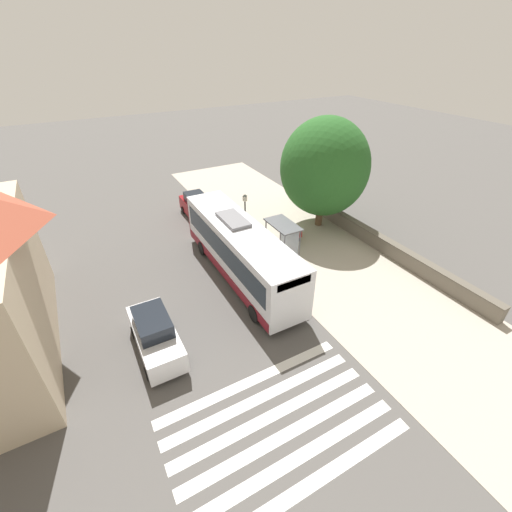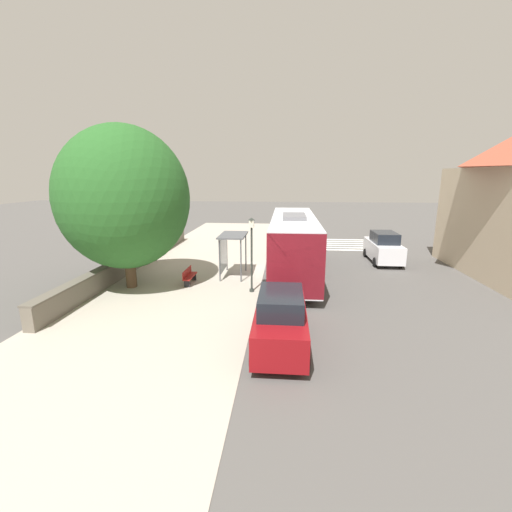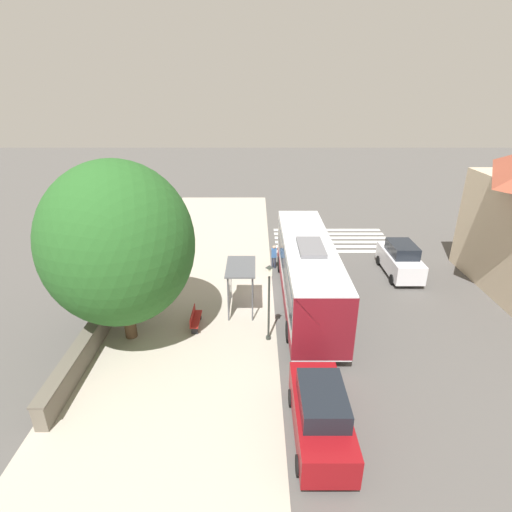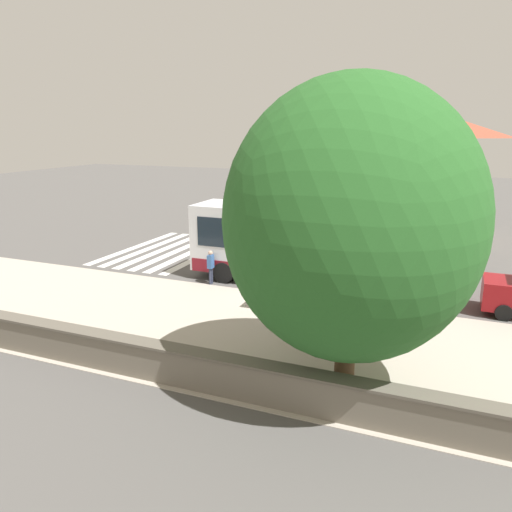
% 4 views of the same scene
% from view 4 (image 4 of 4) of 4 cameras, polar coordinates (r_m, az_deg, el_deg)
% --- Properties ---
extents(ground_plane, '(120.00, 120.00, 0.00)m').
position_cam_4_polar(ground_plane, '(22.05, 3.46, -4.47)').
color(ground_plane, '#514F4C').
rests_on(ground_plane, ground).
extents(sidewalk_plaza, '(9.00, 44.00, 0.02)m').
position_cam_4_polar(sidewalk_plaza, '(18.12, -1.22, -8.77)').
color(sidewalk_plaza, '#ADA393').
rests_on(sidewalk_plaza, ground).
extents(crosswalk_stripes, '(9.00, 5.25, 0.01)m').
position_cam_4_polar(crosswalk_stripes, '(30.20, -9.89, 0.62)').
color(crosswalk_stripes, silver).
rests_on(crosswalk_stripes, ground).
extents(stone_wall, '(0.60, 20.00, 1.12)m').
position_cam_4_polar(stone_wall, '(14.62, -7.72, -12.53)').
color(stone_wall, '#6B6356').
rests_on(stone_wall, ground).
extents(background_building, '(6.91, 12.44, 9.38)m').
position_cam_4_polar(background_building, '(35.95, 13.17, 10.48)').
color(background_building, '#C6B293').
rests_on(background_building, ground).
extents(bus, '(2.71, 11.74, 3.81)m').
position_cam_4_polar(bus, '(22.92, 6.89, 1.31)').
color(bus, silver).
rests_on(bus, ground).
extents(bus_shelter, '(1.53, 2.71, 2.57)m').
position_cam_4_polar(bus_shelter, '(19.22, 5.91, -0.89)').
color(bus_shelter, '#515459').
rests_on(bus_shelter, ground).
extents(pedestrian, '(0.34, 0.22, 1.62)m').
position_cam_4_polar(pedestrian, '(23.36, -5.20, -0.98)').
color(pedestrian, '#2D3347').
rests_on(pedestrian, ground).
extents(bench, '(0.40, 1.67, 0.88)m').
position_cam_4_polar(bench, '(17.39, 9.43, -8.35)').
color(bench, maroon).
rests_on(bench, ground).
extents(street_lamp_near, '(0.28, 0.28, 3.93)m').
position_cam_4_polar(street_lamp_near, '(20.07, 15.04, 0.09)').
color(street_lamp_near, '#2D332D').
rests_on(street_lamp_near, ground).
extents(shade_tree, '(6.71, 6.71, 8.54)m').
position_cam_4_polar(shade_tree, '(13.14, 10.87, 3.97)').
color(shade_tree, brown).
rests_on(shade_tree, ground).
extents(parked_car_far_lane, '(1.90, 4.47, 2.16)m').
position_cam_4_polar(parked_car_far_lane, '(30.16, 3.43, 2.80)').
color(parked_car_far_lane, silver).
rests_on(parked_car_far_lane, ground).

